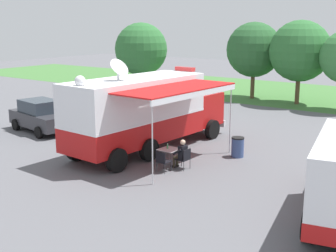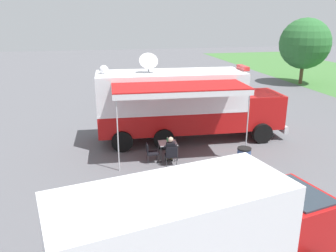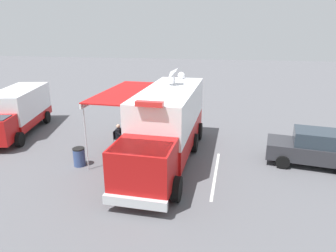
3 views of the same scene
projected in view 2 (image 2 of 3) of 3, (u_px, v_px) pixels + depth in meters
ground_plane at (170, 139)px, 17.79m from camera, size 100.00×100.00×0.00m
lot_stripe at (194, 123)px, 20.50m from camera, size 0.36×4.80×0.01m
command_truck at (185, 103)px, 17.28m from camera, size 5.14×9.60×4.53m
folding_table at (168, 144)px, 15.26m from camera, size 0.84×0.84×0.73m
water_bottle at (167, 140)px, 15.31m from camera, size 0.07×0.07×0.22m
folding_chair_at_table at (171, 154)px, 14.56m from camera, size 0.50×0.50×0.87m
folding_chair_beside_table at (150, 151)px, 14.88m from camera, size 0.50×0.50×0.87m
seated_responder at (170, 149)px, 14.69m from camera, size 0.68×0.57×1.25m
trash_bin at (244, 158)px, 14.31m from camera, size 0.57×0.57×0.91m
support_truck at (194, 237)px, 7.69m from camera, size 3.44×7.08×2.70m
car_behind_truck at (151, 94)px, 24.14m from camera, size 4.44×2.52×1.76m
tree_far_left at (305, 44)px, 31.20m from camera, size 4.57×4.57×5.97m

